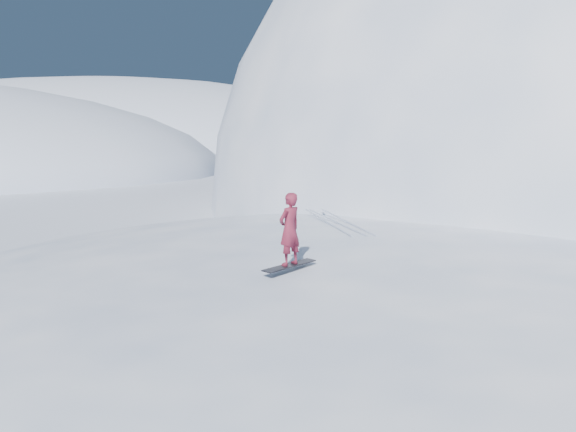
# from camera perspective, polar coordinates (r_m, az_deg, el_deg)

# --- Properties ---
(ground) EXTENTS (400.00, 400.00, 0.00)m
(ground) POSITION_cam_1_polar(r_m,az_deg,el_deg) (14.71, 12.58, -13.72)
(ground) COLOR white
(ground) RESTS_ON ground
(near_ridge) EXTENTS (36.00, 28.00, 4.80)m
(near_ridge) POSITION_cam_1_polar(r_m,az_deg,el_deg) (17.67, 13.27, -9.78)
(near_ridge) COLOR white
(near_ridge) RESTS_ON ground
(peak_shoulder) EXTENTS (28.00, 24.00, 18.00)m
(peak_shoulder) POSITION_cam_1_polar(r_m,az_deg,el_deg) (36.22, 19.92, -0.34)
(peak_shoulder) COLOR white
(peak_shoulder) RESTS_ON ground
(far_ridge_c) EXTENTS (140.00, 90.00, 36.00)m
(far_ridge_c) POSITION_cam_1_polar(r_m,az_deg,el_deg) (128.47, -18.76, 6.22)
(far_ridge_c) COLOR white
(far_ridge_c) RESTS_ON ground
(wind_bumps) EXTENTS (16.00, 14.40, 1.00)m
(wind_bumps) POSITION_cam_1_polar(r_m,az_deg,el_deg) (16.51, 8.78, -11.01)
(wind_bumps) COLOR white
(wind_bumps) RESTS_ON ground
(snowboard) EXTENTS (1.41, 1.38, 0.03)m
(snowboard) POSITION_cam_1_polar(r_m,az_deg,el_deg) (12.85, 0.17, -5.50)
(snowboard) COLOR black
(snowboard) RESTS_ON near_ridge
(snowboarder) EXTENTS (0.78, 0.77, 1.81)m
(snowboarder) POSITION_cam_1_polar(r_m,az_deg,el_deg) (12.65, 0.17, -1.47)
(snowboarder) COLOR maroon
(snowboarder) RESTS_ON snowboard
(board_tracks) EXTENTS (1.92, 5.92, 0.04)m
(board_tracks) POSITION_cam_1_polar(r_m,az_deg,el_deg) (19.38, 5.24, -0.49)
(board_tracks) COLOR silver
(board_tracks) RESTS_ON ground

